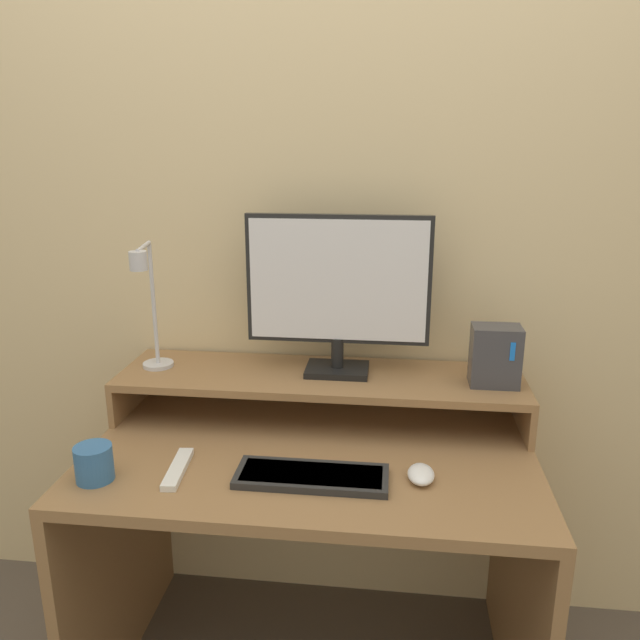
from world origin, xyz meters
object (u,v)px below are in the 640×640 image
object	(u,v)px
monitor	(338,288)
mouse	(421,474)
keyboard	(312,476)
mug	(94,463)
router_dock	(495,356)
desk_lamp	(149,306)
remote_control	(178,469)

from	to	relation	value
monitor	mouse	bearing A→B (deg)	-56.29
keyboard	mug	world-z (taller)	mug
router_dock	monitor	bearing A→B (deg)	174.48
keyboard	mouse	world-z (taller)	mouse
router_dock	mouse	xyz separation A→B (m)	(-0.20, -0.31, -0.20)
router_dock	keyboard	bearing A→B (deg)	-143.88
desk_lamp	keyboard	xyz separation A→B (m)	(0.50, -0.31, -0.32)
router_dock	mug	world-z (taller)	router_dock
keyboard	remote_control	bearing A→B (deg)	-179.65
monitor	router_dock	bearing A→B (deg)	-5.52
mouse	router_dock	bearing A→B (deg)	56.72
keyboard	mouse	distance (m)	0.26
monitor	keyboard	distance (m)	0.53
router_dock	keyboard	xyz separation A→B (m)	(-0.46, -0.34, -0.21)
mouse	keyboard	bearing A→B (deg)	-173.74
mug	monitor	bearing A→B (deg)	39.12
desk_lamp	mouse	distance (m)	0.87
router_dock	remote_control	world-z (taller)	router_dock
mug	desk_lamp	bearing A→B (deg)	87.66
desk_lamp	keyboard	size ratio (longest dim) A/B	1.03
keyboard	mug	distance (m)	0.52
monitor	desk_lamp	distance (m)	0.53
router_dock	remote_control	xyz separation A→B (m)	(-0.79, -0.34, -0.21)
mouse	desk_lamp	bearing A→B (deg)	160.02
keyboard	router_dock	bearing A→B (deg)	36.12
monitor	desk_lamp	xyz separation A→B (m)	(-0.53, -0.07, -0.05)
keyboard	remote_control	distance (m)	0.33
desk_lamp	router_dock	xyz separation A→B (m)	(0.96, 0.03, -0.12)
desk_lamp	mug	xyz separation A→B (m)	(-0.01, -0.37, -0.29)
monitor	remote_control	distance (m)	0.64
keyboard	remote_control	xyz separation A→B (m)	(-0.33, -0.00, -0.00)
desk_lamp	remote_control	bearing A→B (deg)	-61.16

